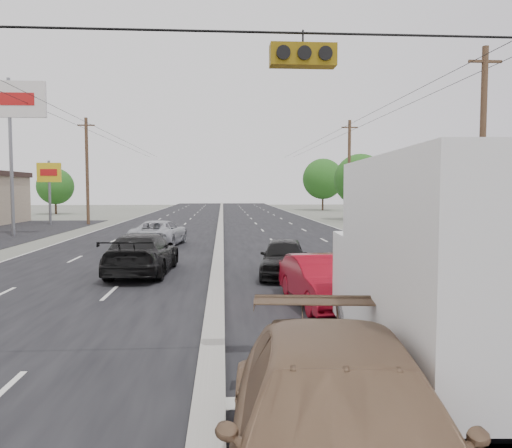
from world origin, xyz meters
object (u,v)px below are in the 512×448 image
at_px(tree_right_far, 323,179).
at_px(tan_sedan, 341,436).
at_px(queue_car_b, 430,274).
at_px(utility_pole_left_c, 87,170).
at_px(utility_pole_right_c, 349,171).
at_px(utility_pole_right_b, 482,152).
at_px(box_truck, 445,271).
at_px(tree_left_far, 55,186).
at_px(queue_car_a, 284,258).
at_px(oncoming_far, 159,233).
at_px(pole_sign_far, 49,178).
at_px(red_sedan, 321,281).
at_px(pole_sign_billboard, 9,109).
at_px(queue_car_e, 379,250).
at_px(oncoming_near, 142,254).
at_px(tree_right_mid, 360,180).

distance_m(tree_right_far, tan_sedan, 74.78).
bearing_deg(queue_car_b, tree_right_far, 89.40).
xyz_separation_m(utility_pole_left_c, utility_pole_right_c, (25.00, 0.00, 0.00)).
height_order(utility_pole_right_b, tree_right_far, utility_pole_right_b).
relative_size(box_truck, queue_car_b, 1.82).
height_order(tree_left_far, queue_car_a, tree_left_far).
relative_size(queue_car_b, oncoming_far, 0.78).
relative_size(pole_sign_far, red_sedan, 1.40).
xyz_separation_m(utility_pole_left_c, queue_car_a, (15.03, -29.30, -4.38)).
xyz_separation_m(pole_sign_billboard, tan_sedan, (15.90, -31.23, -8.01)).
distance_m(queue_car_a, oncoming_far, 12.30).
height_order(box_truck, queue_car_e, box_truck).
distance_m(utility_pole_right_c, queue_car_b, 33.89).
relative_size(pole_sign_far, queue_car_b, 1.41).
bearing_deg(utility_pole_right_c, pole_sign_far, -180.00).
height_order(pole_sign_billboard, tree_left_far, pole_sign_billboard).
xyz_separation_m(utility_pole_right_c, oncoming_far, (-16.01, -18.59, -4.35)).
bearing_deg(oncoming_far, queue_car_b, 131.89).
bearing_deg(tree_right_far, pole_sign_far, -136.85).
height_order(box_truck, oncoming_near, box_truck).
distance_m(tree_left_far, queue_car_a, 55.15).
xyz_separation_m(queue_car_a, oncoming_near, (-5.46, 0.90, 0.08)).
bearing_deg(utility_pole_left_c, queue_car_b, -59.96).
height_order(utility_pole_right_c, tree_left_far, utility_pole_right_c).
distance_m(queue_car_e, oncoming_near, 10.23).
height_order(utility_pole_right_b, tree_right_mid, utility_pole_right_b).
bearing_deg(red_sedan, tree_left_far, 108.22).
xyz_separation_m(pole_sign_billboard, tree_right_mid, (29.50, 17.00, -4.53)).
relative_size(utility_pole_right_c, oncoming_far, 1.84).
xyz_separation_m(pole_sign_far, red_sedan, (19.00, -34.09, -3.70)).
height_order(utility_pole_right_c, tree_right_far, utility_pole_right_c).
bearing_deg(utility_pole_right_c, queue_car_e, -101.51).
height_order(utility_pole_left_c, utility_pole_right_b, same).
xyz_separation_m(pole_sign_far, box_truck, (19.92, -40.00, -2.44)).
distance_m(pole_sign_far, queue_car_b, 40.25).
xyz_separation_m(utility_pole_right_c, red_sedan, (-9.50, -34.09, -4.40)).
bearing_deg(tree_left_far, tree_right_far, 14.74).
relative_size(utility_pole_right_b, tree_right_far, 1.23).
height_order(utility_pole_right_c, pole_sign_billboard, pole_sign_billboard).
bearing_deg(pole_sign_far, tree_left_far, 106.70).
bearing_deg(pole_sign_billboard, tree_left_far, 103.19).
bearing_deg(tree_right_far, queue_car_a, -102.80).
relative_size(utility_pole_right_c, pole_sign_far, 1.67).
bearing_deg(queue_car_e, pole_sign_billboard, 141.91).
distance_m(pole_sign_billboard, oncoming_near, 21.63).
relative_size(pole_sign_far, tree_right_mid, 0.84).
distance_m(tree_right_mid, red_sedan, 41.05).
bearing_deg(oncoming_far, pole_sign_billboard, -24.00).
xyz_separation_m(pole_sign_far, tree_left_far, (-6.00, 20.00, -0.69)).
xyz_separation_m(pole_sign_billboard, queue_car_e, (21.61, -14.47, -8.24)).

